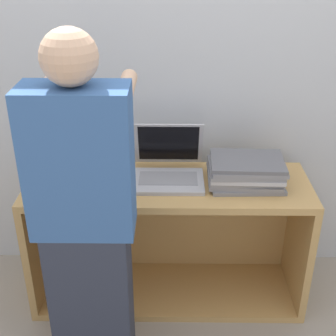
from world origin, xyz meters
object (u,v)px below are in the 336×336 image
laptop_open (168,168)px  laptop_stack_right (246,172)px  laptop_stack_left (90,178)px  person (86,223)px

laptop_open → laptop_stack_right: laptop_open is taller
laptop_stack_left → laptop_stack_right: 0.77m
laptop_stack_right → person: size_ratio=0.24×
laptop_stack_right → laptop_open: bearing=171.8°
laptop_open → laptop_stack_right: 0.38m
laptop_stack_right → person: person is taller
laptop_stack_left → person: size_ratio=0.24×
person → laptop_stack_right: bearing=33.1°
laptop_open → laptop_stack_left: laptop_open is taller
laptop_open → laptop_stack_right: size_ratio=0.95×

